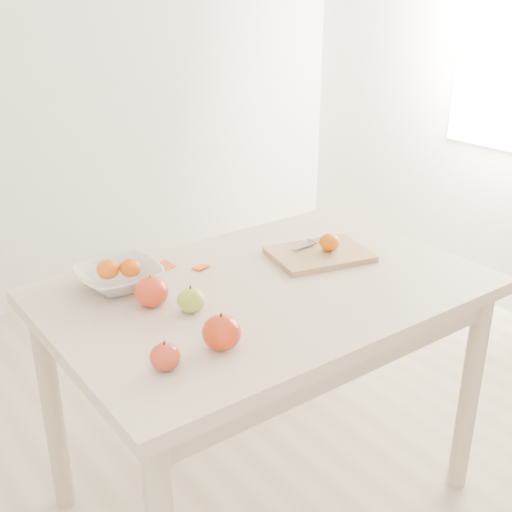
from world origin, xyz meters
TOP-DOWN VIEW (x-y plane):
  - ground at (0.00, 0.00)m, footprint 3.50×3.50m
  - table at (0.00, 0.00)m, footprint 1.20×0.80m
  - cutting_board at (0.25, 0.06)m, footprint 0.33×0.28m
  - board_tangerine at (0.28, 0.05)m, footprint 0.06×0.06m
  - fruit_bowl at (-0.34, 0.23)m, footprint 0.23×0.23m
  - bowl_tangerine_near at (-0.36, 0.24)m, footprint 0.06×0.06m
  - bowl_tangerine_far at (-0.31, 0.22)m, footprint 0.06×0.06m
  - orange_peel_a at (-0.18, 0.27)m, footprint 0.07×0.06m
  - orange_peel_b at (-0.09, 0.20)m, footprint 0.05×0.04m
  - paring_knife at (0.30, 0.13)m, footprint 0.17×0.05m
  - apple_green at (-0.25, -0.01)m, footprint 0.07×0.07m
  - apple_red_c at (-0.29, -0.21)m, footprint 0.09×0.09m
  - apple_red_a at (-0.32, 0.08)m, footprint 0.09×0.09m
  - apple_red_d at (-0.44, -0.21)m, footprint 0.07×0.07m

SIDE VIEW (x-z plane):
  - ground at x=0.00m, z-range 0.00..0.00m
  - table at x=0.00m, z-range 0.28..1.03m
  - orange_peel_a at x=-0.18m, z-range 0.75..0.76m
  - orange_peel_b at x=-0.09m, z-range 0.75..0.76m
  - cutting_board at x=0.25m, z-range 0.75..0.77m
  - paring_knife at x=0.30m, z-range 0.77..0.78m
  - fruit_bowl at x=-0.34m, z-range 0.75..0.81m
  - apple_red_d at x=-0.44m, z-range 0.75..0.81m
  - apple_green at x=-0.25m, z-range 0.75..0.82m
  - apple_red_a at x=-0.32m, z-range 0.75..0.83m
  - apple_red_c at x=-0.29m, z-range 0.75..0.83m
  - board_tangerine at x=0.28m, z-range 0.77..0.82m
  - bowl_tangerine_far at x=-0.31m, z-range 0.78..0.83m
  - bowl_tangerine_near at x=-0.36m, z-range 0.78..0.83m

